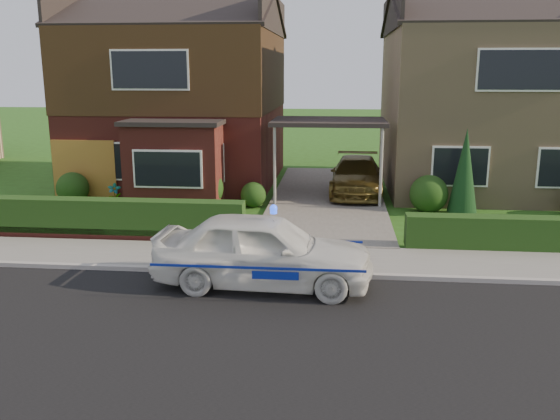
# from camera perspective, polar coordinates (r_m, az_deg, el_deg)

# --- Properties ---
(ground) EXTENTS (120.00, 120.00, 0.00)m
(ground) POSITION_cam_1_polar(r_m,az_deg,el_deg) (10.19, 3.32, -12.29)
(ground) COLOR #274F15
(ground) RESTS_ON ground
(road) EXTENTS (60.00, 6.00, 0.02)m
(road) POSITION_cam_1_polar(r_m,az_deg,el_deg) (10.19, 3.32, -12.29)
(road) COLOR black
(road) RESTS_ON ground
(kerb) EXTENTS (60.00, 0.16, 0.12)m
(kerb) POSITION_cam_1_polar(r_m,az_deg,el_deg) (12.99, 3.89, -6.23)
(kerb) COLOR #9E9993
(kerb) RESTS_ON ground
(sidewalk) EXTENTS (60.00, 2.00, 0.10)m
(sidewalk) POSITION_cam_1_polar(r_m,az_deg,el_deg) (13.99, 4.03, -4.83)
(sidewalk) COLOR slate
(sidewalk) RESTS_ON ground
(driveway) EXTENTS (3.80, 12.00, 0.12)m
(driveway) POSITION_cam_1_polar(r_m,az_deg,el_deg) (20.65, 4.60, 1.16)
(driveway) COLOR #666059
(driveway) RESTS_ON ground
(house_left) EXTENTS (7.50, 9.53, 7.25)m
(house_left) POSITION_cam_1_polar(r_m,az_deg,el_deg) (23.89, -9.39, 11.75)
(house_left) COLOR maroon
(house_left) RESTS_ON ground
(house_right) EXTENTS (7.50, 8.06, 7.25)m
(house_right) POSITION_cam_1_polar(r_m,az_deg,el_deg) (23.83, 19.26, 10.84)
(house_right) COLOR tan
(house_right) RESTS_ON ground
(carport_link) EXTENTS (3.80, 3.00, 2.77)m
(carport_link) POSITION_cam_1_polar(r_m,az_deg,el_deg) (20.22, 4.73, 8.34)
(carport_link) COLOR black
(carport_link) RESTS_ON ground
(garage_door) EXTENTS (2.20, 0.10, 2.10)m
(garage_door) POSITION_cam_1_polar(r_m,az_deg,el_deg) (21.24, -18.30, 3.59)
(garage_door) COLOR #966020
(garage_door) RESTS_ON ground
(dwarf_wall) EXTENTS (7.70, 0.25, 0.36)m
(dwarf_wall) POSITION_cam_1_polar(r_m,az_deg,el_deg) (16.29, -16.70, -2.27)
(dwarf_wall) COLOR maroon
(dwarf_wall) RESTS_ON ground
(hedge_left) EXTENTS (7.50, 0.55, 0.90)m
(hedge_left) POSITION_cam_1_polar(r_m,az_deg,el_deg) (16.47, -16.46, -2.73)
(hedge_left) COLOR #123511
(hedge_left) RESTS_ON ground
(hedge_right) EXTENTS (7.50, 0.55, 0.80)m
(hedge_right) POSITION_cam_1_polar(r_m,az_deg,el_deg) (16.15, 25.25, -3.80)
(hedge_right) COLOR #123511
(hedge_right) RESTS_ON ground
(shrub_left_far) EXTENTS (1.08, 1.08, 1.08)m
(shrub_left_far) POSITION_cam_1_polar(r_m,az_deg,el_deg) (21.02, -19.32, 2.00)
(shrub_left_far) COLOR #123511
(shrub_left_far) RESTS_ON ground
(shrub_left_mid) EXTENTS (1.32, 1.32, 1.32)m
(shrub_left_mid) POSITION_cam_1_polar(r_m,az_deg,el_deg) (19.35, -7.41, 2.08)
(shrub_left_mid) COLOR #123511
(shrub_left_mid) RESTS_ON ground
(shrub_left_near) EXTENTS (0.84, 0.84, 0.84)m
(shrub_left_near) POSITION_cam_1_polar(r_m,az_deg,el_deg) (19.40, -2.58, 1.48)
(shrub_left_near) COLOR #123511
(shrub_left_near) RESTS_ON ground
(shrub_right_near) EXTENTS (1.20, 1.20, 1.20)m
(shrub_right_near) POSITION_cam_1_polar(r_m,az_deg,el_deg) (19.19, 14.13, 1.50)
(shrub_right_near) COLOR #123511
(shrub_right_near) RESTS_ON ground
(conifer_a) EXTENTS (0.90, 0.90, 2.60)m
(conifer_a) POSITION_cam_1_polar(r_m,az_deg,el_deg) (19.05, 17.31, 3.36)
(conifer_a) COLOR black
(conifer_a) RESTS_ON ground
(police_car) EXTENTS (4.15, 4.60, 1.70)m
(police_car) POSITION_cam_1_polar(r_m,az_deg,el_deg) (12.23, -1.63, -3.95)
(police_car) COLOR silver
(police_car) RESTS_ON ground
(driveway_car) EXTENTS (1.96, 4.45, 1.27)m
(driveway_car) POSITION_cam_1_polar(r_m,az_deg,el_deg) (21.12, 7.38, 3.29)
(driveway_car) COLOR brown
(driveway_car) RESTS_ON driveway
(potted_plant_a) EXTENTS (0.48, 0.38, 0.81)m
(potted_plant_a) POSITION_cam_1_polar(r_m,az_deg,el_deg) (19.96, -15.61, 1.28)
(potted_plant_a) COLOR gray
(potted_plant_a) RESTS_ON ground
(potted_plant_b) EXTENTS (0.49, 0.47, 0.71)m
(potted_plant_b) POSITION_cam_1_polar(r_m,az_deg,el_deg) (16.86, -15.75, -1.08)
(potted_plant_b) COLOR gray
(potted_plant_b) RESTS_ON ground
(potted_plant_c) EXTENTS (0.55, 0.55, 0.73)m
(potted_plant_c) POSITION_cam_1_polar(r_m,az_deg,el_deg) (15.97, -4.76, -1.35)
(potted_plant_c) COLOR gray
(potted_plant_c) RESTS_ON ground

